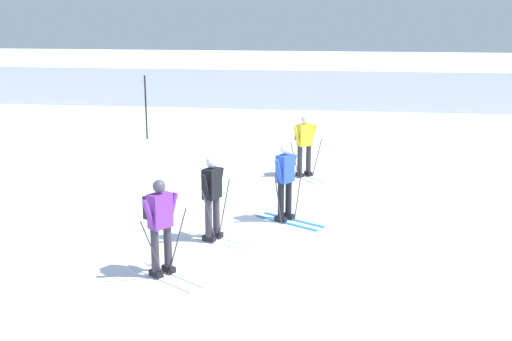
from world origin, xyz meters
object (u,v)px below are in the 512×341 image
(skier_blue, at_px, (285,180))
(skier_yellow, at_px, (304,142))
(skier_purple, at_px, (160,222))
(skier_black, at_px, (213,196))
(trail_marker_pole, at_px, (146,108))

(skier_blue, bearing_deg, skier_yellow, 87.74)
(skier_yellow, height_order, skier_purple, same)
(skier_black, height_order, skier_blue, same)
(skier_black, xyz_separation_m, skier_purple, (-0.54, -1.82, 0.04))
(skier_blue, bearing_deg, skier_purple, -119.94)
(skier_black, bearing_deg, skier_yellow, 74.53)
(skier_black, distance_m, skier_blue, 1.91)
(skier_yellow, xyz_separation_m, skier_blue, (-0.15, -3.89, -0.04))
(skier_black, relative_size, skier_yellow, 1.00)
(skier_yellow, relative_size, trail_marker_pole, 0.76)
(skier_purple, bearing_deg, skier_yellow, 74.24)
(skier_black, distance_m, trail_marker_pole, 10.69)
(trail_marker_pole, bearing_deg, skier_yellow, -37.38)
(skier_black, relative_size, skier_blue, 1.00)
(skier_purple, height_order, trail_marker_pole, trail_marker_pole)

